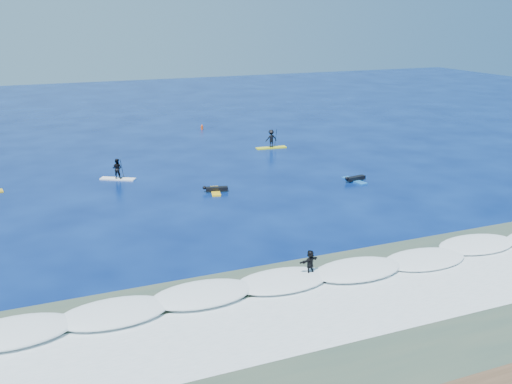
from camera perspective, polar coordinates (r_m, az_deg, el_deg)
name	(u,v)px	position (r m, az deg, el deg)	size (l,w,h in m)	color
ground	(261,213)	(37.20, 0.49, -2.11)	(160.00, 160.00, 0.00)	#031142
shallow_water	(385,313)	(26.00, 12.81, -11.68)	(90.00, 13.00, 0.01)	#35483C
breaking_wave	(339,275)	(28.95, 8.27, -8.25)	(40.00, 6.00, 0.30)	white
whitewater	(372,302)	(26.71, 11.57, -10.76)	(34.00, 5.00, 0.02)	silver
sup_paddler_center	(117,171)	(45.77, -13.71, 2.09)	(2.71, 2.01, 1.93)	white
sup_paddler_right	(271,140)	(54.97, 1.53, 5.23)	(3.02, 0.99, 2.08)	yellow
prone_paddler_near	(216,190)	(41.64, -4.07, 0.24)	(1.84, 2.41, 0.49)	yellow
prone_paddler_far	(355,179)	(44.82, 9.84, 1.28)	(1.89, 2.44, 0.50)	#1761B3
wave_surfer	(310,264)	(28.19, 5.42, -7.17)	(1.90, 0.97, 1.33)	white
marker_buoy	(202,127)	(64.29, -5.42, 6.48)	(0.27, 0.27, 0.64)	#E74814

